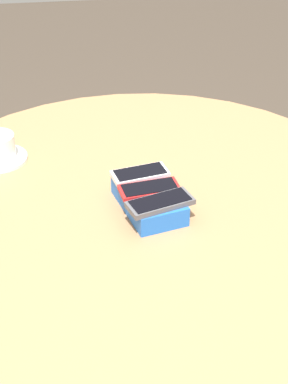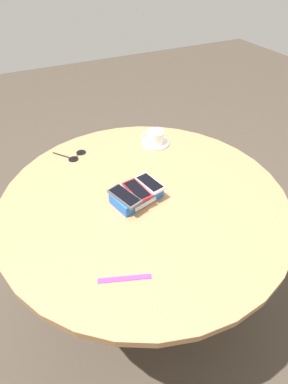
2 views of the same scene
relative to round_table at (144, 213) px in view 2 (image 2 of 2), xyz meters
The scene contains 10 objects.
ground_plane 0.64m from the round_table, ahead, with size 8.00×8.00×0.00m, color #42382D.
round_table is the anchor object (origin of this frame).
phone_box 0.12m from the round_table, behind, with size 0.20×0.15×0.04m.
phone_gray 0.17m from the round_table, 167.02° to the right, with size 0.09×0.15×0.01m.
phone_red 0.15m from the round_table, 167.97° to the right, with size 0.07×0.13×0.01m.
phone_white 0.15m from the round_table, 10.76° to the left, with size 0.08×0.13×0.01m.
saucer 0.40m from the round_table, 55.73° to the left, with size 0.13×0.13×0.01m, color white.
coffee_cup 0.41m from the round_table, 56.12° to the left, with size 0.11×0.08×0.06m.
lanyard_strap 0.39m from the round_table, 124.97° to the right, with size 0.16×0.02×0.00m, color purple.
sunglasses 0.43m from the round_table, 112.53° to the left, with size 0.14×0.12×0.01m.
Camera 2 is at (-0.39, -0.79, 1.51)m, focal length 28.00 mm.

